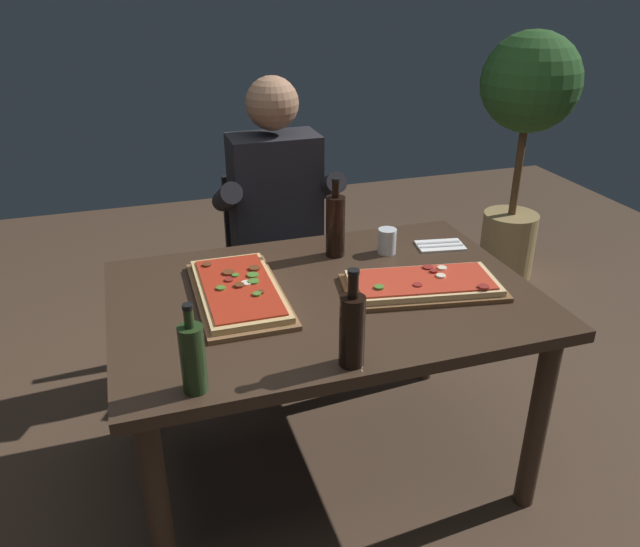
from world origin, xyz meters
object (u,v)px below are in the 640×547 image
vinegar_bottle_green (335,225)px  potted_plant_corner (525,119)px  wine_bottle_dark (352,328)px  diner_chair (273,259)px  pizza_rectangular_left (239,291)px  pizza_rectangular_front (423,285)px  oil_bottle_amber (193,357)px  seated_diner (278,216)px  tumbler_near_camera (387,242)px  dining_table (324,318)px

vinegar_bottle_green → potted_plant_corner: bearing=33.2°
wine_bottle_dark → diner_chair: 1.32m
potted_plant_corner → wine_bottle_dark: bearing=-135.0°
pizza_rectangular_left → pizza_rectangular_front: bearing=-13.3°
pizza_rectangular_front → diner_chair: (-0.29, 0.93, -0.27)m
oil_bottle_amber → vinegar_bottle_green: size_ratio=0.83×
oil_bottle_amber → seated_diner: seated_diner is taller
pizza_rectangular_front → pizza_rectangular_left: size_ratio=1.05×
pizza_rectangular_left → wine_bottle_dark: wine_bottle_dark is taller
pizza_rectangular_left → vinegar_bottle_green: vinegar_bottle_green is taller
oil_bottle_amber → potted_plant_corner: (2.06, 1.63, 0.12)m
oil_bottle_amber → pizza_rectangular_left: bearing=66.3°
diner_chair → seated_diner: (0.00, -0.12, 0.26)m
tumbler_near_camera → diner_chair: diner_chair is taller
oil_bottle_amber → vinegar_bottle_green: vinegar_bottle_green is taller
pizza_rectangular_left → diner_chair: (0.31, 0.79, -0.27)m
dining_table → oil_bottle_amber: 0.66m
dining_table → pizza_rectangular_left: size_ratio=2.58×
tumbler_near_camera → potted_plant_corner: 1.60m
seated_diner → tumbler_near_camera: bearing=-58.8°
vinegar_bottle_green → seated_diner: bearing=103.0°
pizza_rectangular_left → vinegar_bottle_green: 0.48m
wine_bottle_dark → oil_bottle_amber: 0.42m
oil_bottle_amber → dining_table: bearing=39.9°
dining_table → seated_diner: size_ratio=1.05×
pizza_rectangular_front → diner_chair: diner_chair is taller
pizza_rectangular_left → seated_diner: seated_diner is taller
seated_diner → potted_plant_corner: (1.55, 0.49, 0.22)m
wine_bottle_dark → oil_bottle_amber: bearing=178.5°
oil_bottle_amber → seated_diner: size_ratio=0.19×
pizza_rectangular_front → wine_bottle_dark: 0.52m
diner_chair → pizza_rectangular_left: bearing=-111.1°
dining_table → vinegar_bottle_green: size_ratio=4.64×
pizza_rectangular_front → wine_bottle_dark: (-0.38, -0.34, 0.09)m
pizza_rectangular_left → wine_bottle_dark: bearing=-65.5°
vinegar_bottle_green → seated_diner: (-0.11, 0.45, -0.12)m
wine_bottle_dark → oil_bottle_amber: (-0.42, 0.01, -0.01)m
vinegar_bottle_green → seated_diner: 0.48m
pizza_rectangular_left → dining_table: bearing=-12.8°
oil_bottle_amber → seated_diner: 1.25m
vinegar_bottle_green → potted_plant_corner: 1.73m
pizza_rectangular_front → vinegar_bottle_green: size_ratio=1.89×
dining_table → potted_plant_corner: size_ratio=0.98×
tumbler_near_camera → diner_chair: size_ratio=0.11×
seated_diner → pizza_rectangular_front: bearing=-70.2°
pizza_rectangular_front → tumbler_near_camera: tumbler_near_camera is taller
diner_chair → potted_plant_corner: potted_plant_corner is taller
pizza_rectangular_left → potted_plant_corner: bearing=32.1°
pizza_rectangular_front → pizza_rectangular_left: bearing=166.7°
wine_bottle_dark → seated_diner: (0.09, 1.15, -0.11)m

